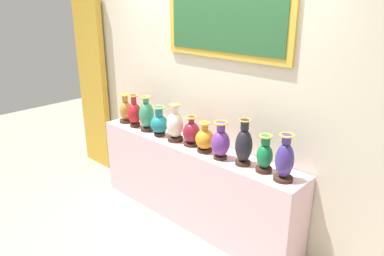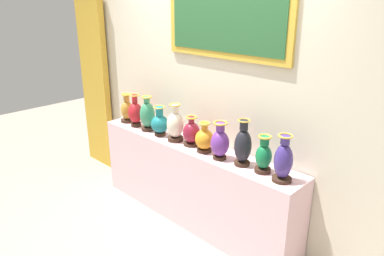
{
  "view_description": "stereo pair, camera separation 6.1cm",
  "coord_description": "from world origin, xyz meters",
  "px_view_note": "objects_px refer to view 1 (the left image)",
  "views": [
    {
      "loc": [
        2.27,
        -2.41,
        2.21
      ],
      "look_at": [
        0.0,
        0.0,
        1.02
      ],
      "focal_mm": 33.99,
      "sensor_mm": 36.0,
      "label": 1
    },
    {
      "loc": [
        2.31,
        -2.37,
        2.21
      ],
      "look_at": [
        0.0,
        0.0,
        1.02
      ],
      "focal_mm": 33.99,
      "sensor_mm": 36.0,
      "label": 2
    }
  ],
  "objects_px": {
    "vase_burgundy": "(191,133)",
    "vase_amber": "(205,139)",
    "vase_teal": "(159,123)",
    "vase_emerald": "(265,156)",
    "vase_onyx": "(244,145)",
    "vase_ochre": "(126,111)",
    "vase_ivory": "(175,125)",
    "vase_indigo": "(285,160)",
    "vase_violet": "(221,142)",
    "vase_crimson": "(134,113)",
    "vase_jade": "(147,115)"
  },
  "relations": [
    {
      "from": "vase_ochre",
      "to": "vase_burgundy",
      "type": "xyz_separation_m",
      "value": [
        1.03,
        0.01,
        -0.01
      ]
    },
    {
      "from": "vase_amber",
      "to": "vase_indigo",
      "type": "relative_size",
      "value": 0.75
    },
    {
      "from": "vase_onyx",
      "to": "vase_indigo",
      "type": "xyz_separation_m",
      "value": [
        0.4,
        -0.02,
        -0.01
      ]
    },
    {
      "from": "vase_burgundy",
      "to": "vase_emerald",
      "type": "relative_size",
      "value": 0.91
    },
    {
      "from": "vase_ochre",
      "to": "vase_burgundy",
      "type": "bearing_deg",
      "value": 0.6
    },
    {
      "from": "vase_teal",
      "to": "vase_violet",
      "type": "height_order",
      "value": "vase_violet"
    },
    {
      "from": "vase_teal",
      "to": "vase_indigo",
      "type": "distance_m",
      "value": 1.45
    },
    {
      "from": "vase_violet",
      "to": "vase_emerald",
      "type": "height_order",
      "value": "vase_violet"
    },
    {
      "from": "vase_crimson",
      "to": "vase_violet",
      "type": "height_order",
      "value": "vase_crimson"
    },
    {
      "from": "vase_amber",
      "to": "vase_violet",
      "type": "bearing_deg",
      "value": -5.58
    },
    {
      "from": "vase_emerald",
      "to": "vase_ivory",
      "type": "bearing_deg",
      "value": -178.69
    },
    {
      "from": "vase_onyx",
      "to": "vase_emerald",
      "type": "distance_m",
      "value": 0.21
    },
    {
      "from": "vase_violet",
      "to": "vase_onyx",
      "type": "height_order",
      "value": "vase_onyx"
    },
    {
      "from": "vase_crimson",
      "to": "vase_ochre",
      "type": "bearing_deg",
      "value": 171.15
    },
    {
      "from": "vase_crimson",
      "to": "vase_onyx",
      "type": "height_order",
      "value": "vase_onyx"
    },
    {
      "from": "vase_crimson",
      "to": "vase_violet",
      "type": "bearing_deg",
      "value": -0.51
    },
    {
      "from": "vase_emerald",
      "to": "vase_amber",
      "type": "bearing_deg",
      "value": -177.59
    },
    {
      "from": "vase_teal",
      "to": "vase_emerald",
      "type": "bearing_deg",
      "value": 1.46
    },
    {
      "from": "vase_amber",
      "to": "vase_violet",
      "type": "height_order",
      "value": "vase_violet"
    },
    {
      "from": "vase_burgundy",
      "to": "vase_indigo",
      "type": "height_order",
      "value": "vase_indigo"
    },
    {
      "from": "vase_burgundy",
      "to": "vase_amber",
      "type": "xyz_separation_m",
      "value": [
        0.21,
        -0.03,
        -0.0
      ]
    },
    {
      "from": "vase_crimson",
      "to": "vase_onyx",
      "type": "relative_size",
      "value": 0.89
    },
    {
      "from": "vase_ochre",
      "to": "vase_emerald",
      "type": "bearing_deg",
      "value": 0.14
    },
    {
      "from": "vase_ochre",
      "to": "vase_emerald",
      "type": "xyz_separation_m",
      "value": [
        1.87,
        0.0,
        0.0
      ]
    },
    {
      "from": "vase_ivory",
      "to": "vase_emerald",
      "type": "relative_size",
      "value": 1.19
    },
    {
      "from": "vase_jade",
      "to": "vase_burgundy",
      "type": "distance_m",
      "value": 0.63
    },
    {
      "from": "vase_ivory",
      "to": "vase_indigo",
      "type": "distance_m",
      "value": 1.23
    },
    {
      "from": "vase_jade",
      "to": "vase_ivory",
      "type": "bearing_deg",
      "value": 0.37
    },
    {
      "from": "vase_jade",
      "to": "vase_burgundy",
      "type": "relative_size",
      "value": 1.3
    },
    {
      "from": "vase_ochre",
      "to": "vase_crimson",
      "type": "distance_m",
      "value": 0.2
    },
    {
      "from": "vase_ivory",
      "to": "vase_emerald",
      "type": "bearing_deg",
      "value": 1.31
    },
    {
      "from": "vase_crimson",
      "to": "vase_violet",
      "type": "relative_size",
      "value": 1.06
    },
    {
      "from": "vase_ivory",
      "to": "vase_onyx",
      "type": "relative_size",
      "value": 0.93
    },
    {
      "from": "vase_teal",
      "to": "vase_burgundy",
      "type": "bearing_deg",
      "value": 5.17
    },
    {
      "from": "vase_ochre",
      "to": "vase_crimson",
      "type": "relative_size",
      "value": 0.91
    },
    {
      "from": "vase_burgundy",
      "to": "vase_amber",
      "type": "bearing_deg",
      "value": -9.05
    },
    {
      "from": "vase_emerald",
      "to": "vase_indigo",
      "type": "relative_size",
      "value": 0.83
    },
    {
      "from": "vase_indigo",
      "to": "vase_emerald",
      "type": "bearing_deg",
      "value": 172.64
    },
    {
      "from": "vase_crimson",
      "to": "vase_indigo",
      "type": "relative_size",
      "value": 0.95
    },
    {
      "from": "vase_ivory",
      "to": "vase_violet",
      "type": "distance_m",
      "value": 0.6
    },
    {
      "from": "vase_violet",
      "to": "vase_amber",
      "type": "bearing_deg",
      "value": 174.42
    },
    {
      "from": "vase_jade",
      "to": "vase_teal",
      "type": "relative_size",
      "value": 1.22
    },
    {
      "from": "vase_ivory",
      "to": "vase_burgundy",
      "type": "xyz_separation_m",
      "value": [
        0.19,
        0.03,
        -0.04
      ]
    },
    {
      "from": "vase_amber",
      "to": "vase_emerald",
      "type": "distance_m",
      "value": 0.63
    },
    {
      "from": "vase_ochre",
      "to": "vase_burgundy",
      "type": "height_order",
      "value": "vase_ochre"
    },
    {
      "from": "vase_teal",
      "to": "vase_onyx",
      "type": "relative_size",
      "value": 0.76
    },
    {
      "from": "vase_ochre",
      "to": "vase_onyx",
      "type": "height_order",
      "value": "vase_onyx"
    },
    {
      "from": "vase_teal",
      "to": "vase_violet",
      "type": "relative_size",
      "value": 0.9
    },
    {
      "from": "vase_jade",
      "to": "vase_teal",
      "type": "height_order",
      "value": "vase_jade"
    },
    {
      "from": "vase_burgundy",
      "to": "vase_jade",
      "type": "bearing_deg",
      "value": -177.04
    }
  ]
}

